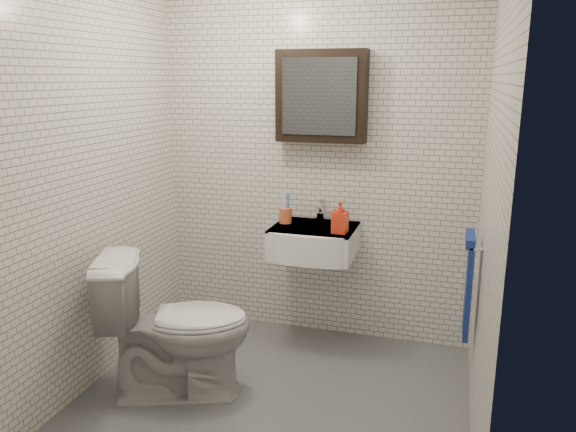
{
  "coord_description": "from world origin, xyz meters",
  "views": [
    {
      "loc": [
        0.93,
        -2.75,
        1.82
      ],
      "look_at": [
        -0.04,
        0.45,
        0.99
      ],
      "focal_mm": 35.0,
      "sensor_mm": 36.0,
      "label": 1
    }
  ],
  "objects": [
    {
      "name": "ground",
      "position": [
        0.0,
        0.0,
        0.01
      ],
      "size": [
        2.2,
        2.0,
        0.01
      ],
      "primitive_type": "cube",
      "color": "#515459",
      "rests_on": "ground"
    },
    {
      "name": "room_shell",
      "position": [
        0.0,
        0.0,
        1.47
      ],
      "size": [
        2.22,
        2.02,
        2.51
      ],
      "color": "silver",
      "rests_on": "ground"
    },
    {
      "name": "washbasin",
      "position": [
        0.05,
        0.73,
        0.76
      ],
      "size": [
        0.55,
        0.5,
        0.2
      ],
      "color": "white",
      "rests_on": "room_shell"
    },
    {
      "name": "faucet",
      "position": [
        0.05,
        0.93,
        0.92
      ],
      "size": [
        0.06,
        0.2,
        0.15
      ],
      "color": "silver",
      "rests_on": "washbasin"
    },
    {
      "name": "mirror_cabinet",
      "position": [
        0.05,
        0.93,
        1.7
      ],
      "size": [
        0.6,
        0.15,
        0.6
      ],
      "color": "black",
      "rests_on": "room_shell"
    },
    {
      "name": "towel_rail",
      "position": [
        1.04,
        0.35,
        0.72
      ],
      "size": [
        0.09,
        0.3,
        0.58
      ],
      "color": "silver",
      "rests_on": "room_shell"
    },
    {
      "name": "toothbrush_cup",
      "position": [
        -0.16,
        0.81,
        0.91
      ],
      "size": [
        0.1,
        0.1,
        0.23
      ],
      "rotation": [
        0.0,
        0.0,
        0.22
      ],
      "color": "#C65931",
      "rests_on": "washbasin"
    },
    {
      "name": "soap_bottle",
      "position": [
        0.24,
        0.67,
        0.95
      ],
      "size": [
        0.1,
        0.1,
        0.21
      ],
      "primitive_type": "imported",
      "rotation": [
        0.0,
        0.0,
        -0.07
      ],
      "color": "#FF9D1A",
      "rests_on": "washbasin"
    },
    {
      "name": "toilet",
      "position": [
        -0.55,
        -0.08,
        0.43
      ],
      "size": [
        0.95,
        0.74,
        0.85
      ],
      "primitive_type": "imported",
      "rotation": [
        0.0,
        0.0,
        1.93
      ],
      "color": "silver",
      "rests_on": "ground"
    }
  ]
}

